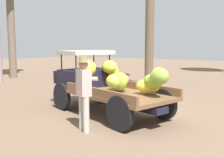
% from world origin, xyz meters
% --- Properties ---
extents(ground_plane, '(60.00, 60.00, 0.00)m').
position_xyz_m(ground_plane, '(0.00, 0.00, 0.00)').
color(ground_plane, brown).
extents(truck, '(4.66, 2.72, 1.87)m').
position_xyz_m(truck, '(0.57, -0.02, 0.92)').
color(truck, black).
rests_on(truck, ground).
extents(farmer, '(0.57, 0.54, 1.78)m').
position_xyz_m(farmer, '(-0.17, 1.73, 1.01)').
color(farmer, '#BBB4AB').
rests_on(farmer, ground).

